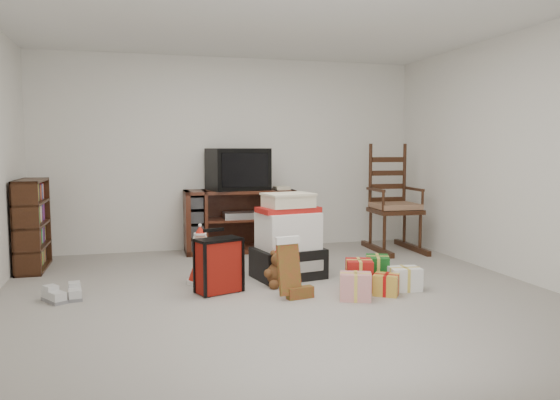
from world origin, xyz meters
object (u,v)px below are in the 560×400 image
at_px(gift_pile, 288,242).
at_px(santa_figurine, 283,258).
at_px(crt_television, 238,169).
at_px(bookshelf, 32,226).
at_px(rocking_chair, 393,212).
at_px(gift_cluster, 380,279).
at_px(red_suitcase, 219,265).
at_px(teddy_bear, 278,270).
at_px(sneaker_pair, 65,295).
at_px(mrs_claus_figurine, 200,261).
at_px(tv_stand, 239,221).

relative_size(gift_pile, santa_figurine, 1.58).
bearing_deg(crt_television, bookshelf, -179.37).
relative_size(rocking_chair, gift_cluster, 1.76).
distance_m(bookshelf, red_suitcase, 2.38).
height_order(red_suitcase, gift_cluster, red_suitcase).
bearing_deg(crt_television, teddy_bear, -99.29).
xyz_separation_m(bookshelf, santa_figurine, (2.54, -1.12, -0.27)).
distance_m(gift_pile, red_suitcase, 0.89).
height_order(sneaker_pair, crt_television, crt_television).
bearing_deg(gift_pile, mrs_claus_figurine, 168.39).
height_order(gift_pile, red_suitcase, gift_pile).
bearing_deg(tv_stand, santa_figurine, -82.99).
distance_m(teddy_bear, gift_cluster, 0.97).
bearing_deg(gift_cluster, tv_stand, 110.94).
bearing_deg(gift_pile, bookshelf, 145.93).
xyz_separation_m(gift_pile, gift_cluster, (0.67, -0.76, -0.25)).
relative_size(gift_pile, mrs_claus_figurine, 1.48).
xyz_separation_m(teddy_bear, mrs_claus_figurine, (-0.71, 0.32, 0.07)).
xyz_separation_m(rocking_chair, sneaker_pair, (-3.86, -1.43, -0.44)).
relative_size(teddy_bear, santa_figurine, 0.64).
height_order(rocking_chair, mrs_claus_figurine, rocking_chair).
relative_size(bookshelf, teddy_bear, 2.86).
xyz_separation_m(tv_stand, crt_television, (-0.01, 0.02, 0.66)).
bearing_deg(teddy_bear, sneaker_pair, 179.89).
relative_size(gift_pile, red_suitcase, 1.43).
bearing_deg(tv_stand, gift_cluster, -67.71).
bearing_deg(gift_cluster, crt_television, 111.03).
relative_size(santa_figurine, mrs_claus_figurine, 0.94).
distance_m(rocking_chair, gift_pile, 2.08).
height_order(tv_stand, mrs_claus_figurine, tv_stand).
relative_size(sneaker_pair, gift_cluster, 0.46).
xyz_separation_m(tv_stand, gift_cluster, (0.88, -2.31, -0.28)).
distance_m(gift_pile, santa_figurine, 0.18).
bearing_deg(sneaker_pair, santa_figurine, -14.49).
bearing_deg(santa_figurine, red_suitcase, -151.52).
xyz_separation_m(tv_stand, bookshelf, (-2.39, -0.45, 0.08)).
bearing_deg(sneaker_pair, teddy_bear, -22.51).
distance_m(santa_figurine, crt_television, 1.81).
bearing_deg(tv_stand, bookshelf, -168.05).
xyz_separation_m(red_suitcase, santa_figurine, (0.72, 0.39, -0.05)).
height_order(bookshelf, rocking_chair, rocking_chair).
distance_m(mrs_claus_figurine, crt_television, 1.89).
bearing_deg(crt_television, red_suitcase, -116.12).
relative_size(bookshelf, mrs_claus_figurine, 1.72).
distance_m(tv_stand, crt_television, 0.66).
relative_size(santa_figurine, crt_television, 0.67).
xyz_separation_m(teddy_bear, gift_cluster, (0.86, -0.45, -0.03)).
distance_m(santa_figurine, mrs_claus_figurine, 0.84).
bearing_deg(rocking_chair, tv_stand, 169.66).
height_order(bookshelf, red_suitcase, bookshelf).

